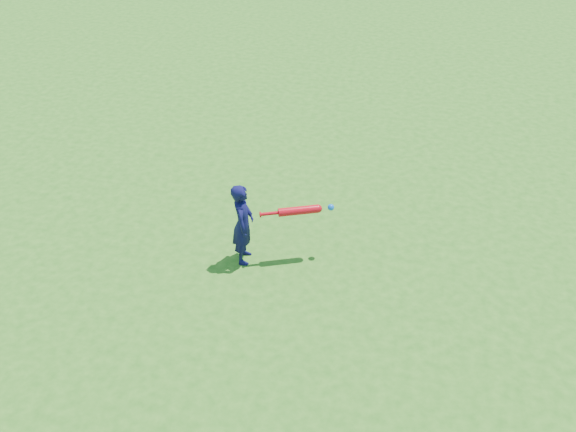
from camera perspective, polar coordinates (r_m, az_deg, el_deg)
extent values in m
plane|color=#2B6919|center=(7.25, 1.99, -4.01)|extent=(80.00, 80.00, 0.00)
imported|color=#0F0D40|center=(7.00, -4.03, -0.70)|extent=(0.29, 0.39, 0.97)
cylinder|color=red|center=(6.90, -2.48, 0.13)|extent=(0.04, 0.06, 0.06)
cylinder|color=red|center=(6.91, -1.63, 0.22)|extent=(0.21, 0.12, 0.04)
cylinder|color=red|center=(6.95, 0.91, 0.48)|extent=(0.44, 0.26, 0.09)
sphere|color=red|center=(6.99, 2.67, 0.65)|extent=(0.09, 0.09, 0.09)
sphere|color=blue|center=(7.02, 3.83, 0.77)|extent=(0.07, 0.07, 0.07)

